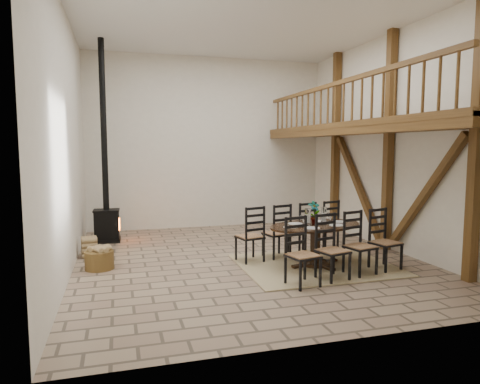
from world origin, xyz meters
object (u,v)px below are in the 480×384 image
object	(u,v)px
dining_table	(315,245)
log_basket	(99,259)
log_stack	(89,247)
wood_stove	(106,197)

from	to	relation	value
dining_table	log_basket	world-z (taller)	dining_table
log_basket	log_stack	bearing A→B (deg)	103.41
dining_table	log_basket	size ratio (longest dim) A/B	5.36
wood_stove	log_basket	bearing A→B (deg)	-89.88
log_stack	dining_table	bearing A→B (deg)	-23.92
log_basket	wood_stove	bearing A→B (deg)	87.94
wood_stove	log_basket	distance (m)	2.66
dining_table	log_stack	size ratio (longest dim) A/B	6.74
wood_stove	dining_table	bearing A→B (deg)	-37.63
wood_stove	log_stack	world-z (taller)	wood_stove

